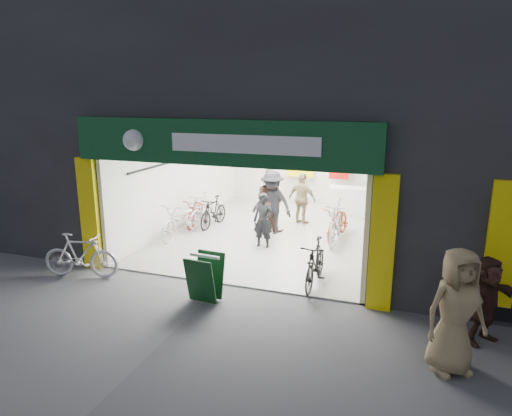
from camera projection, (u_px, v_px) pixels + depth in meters
The scene contains 17 objects.
ground at pixel (222, 285), 9.77m from camera, with size 60.00×60.00×0.00m, color #56565B.
building at pixel (318, 81), 12.99m from camera, with size 17.00×10.27×8.00m.
bike_left_front at pixel (183, 220), 12.87m from camera, with size 0.68×1.96×1.03m, color silver.
bike_left_midfront at pixel (213, 212), 13.86m from camera, with size 0.45×1.58×0.95m, color black.
bike_left_midback at pixel (198, 212), 14.05m from camera, with size 0.57×1.65×0.87m, color maroon.
bike_left_back at pixel (201, 208), 14.25m from camera, with size 0.46×1.65×0.99m, color #AFAFB4.
bike_right_front at pixel (315, 264), 9.59m from camera, with size 0.48×1.69×1.01m, color black.
bike_right_mid at pixel (338, 223), 12.78m from camera, with size 0.62×1.77×0.93m, color maroon.
bike_right_back at pixel (336, 222), 12.41m from camera, with size 0.56×1.97×1.18m, color #A4A5A9.
parked_bike at pixel (80, 256), 10.04m from camera, with size 0.48×1.70×1.02m, color silver.
customer_a at pixel (263, 221), 11.91m from camera, with size 0.54×0.36×1.48m, color black.
customer_b at pixel (270, 200), 13.40m from camera, with size 0.90×0.70×1.86m, color #382219.
customer_c at pixel (272, 203), 13.08m from camera, with size 1.20×0.69×1.87m, color black.
customer_d at pixel (302, 199), 14.07m from camera, with size 0.96×0.40×1.64m, color #907D53.
pedestrian_near at pixel (456, 311), 6.52m from camera, with size 0.93×0.60×1.90m, color #917C54.
pedestrian_far at pixel (486, 300), 7.36m from camera, with size 1.37×0.44×1.48m, color #382119.
sandwich_board at pixel (205, 277), 8.88m from camera, with size 0.64×0.65×0.93m.
Camera 1 is at (3.69, -8.32, 3.98)m, focal length 32.00 mm.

